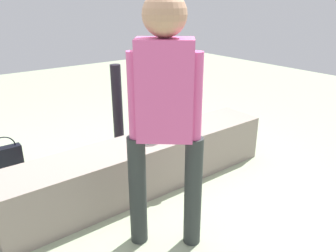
# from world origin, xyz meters

# --- Properties ---
(ground_plane) EXTENTS (12.00, 12.00, 0.00)m
(ground_plane) POSITION_xyz_m (0.00, 0.00, 0.00)
(ground_plane) COLOR #97A585
(concrete_ledge) EXTENTS (2.56, 0.46, 0.45)m
(concrete_ledge) POSITION_xyz_m (0.00, 0.00, 0.23)
(concrete_ledge) COLOR gray
(concrete_ledge) RESTS_ON ground_plane
(child_seated) EXTENTS (0.28, 0.34, 0.48)m
(child_seated) POSITION_xyz_m (0.29, -0.01, 0.66)
(child_seated) COLOR #1A1F47
(child_seated) RESTS_ON concrete_ledge
(adult_standing) EXTENTS (0.41, 0.38, 1.67)m
(adult_standing) POSITION_xyz_m (-0.31, -0.70, 1.01)
(adult_standing) COLOR #292E2E
(adult_standing) RESTS_ON ground_plane
(cake_plate) EXTENTS (0.22, 0.22, 0.07)m
(cake_plate) POSITION_xyz_m (-0.04, 0.04, 0.47)
(cake_plate) COLOR white
(cake_plate) RESTS_ON concrete_ledge
(gift_bag) EXTENTS (0.25, 0.12, 0.35)m
(gift_bag) POSITION_xyz_m (0.62, 0.39, 0.15)
(gift_bag) COLOR #B259BF
(gift_bag) RESTS_ON ground_plane
(railing_post) EXTENTS (0.36, 0.36, 0.99)m
(railing_post) POSITION_xyz_m (0.16, 0.78, 0.36)
(railing_post) COLOR black
(railing_post) RESTS_ON ground_plane
(water_bottle_near_gift) EXTENTS (0.07, 0.07, 0.23)m
(water_bottle_near_gift) POSITION_xyz_m (-0.03, 0.51, 0.10)
(water_bottle_near_gift) COLOR silver
(water_bottle_near_gift) RESTS_ON ground_plane
(party_cup_red) EXTENTS (0.08, 0.08, 0.12)m
(party_cup_red) POSITION_xyz_m (-0.77, 0.71, 0.06)
(party_cup_red) COLOR red
(party_cup_red) RESTS_ON ground_plane
(handbag_black_leather) EXTENTS (0.31, 0.10, 0.37)m
(handbag_black_leather) POSITION_xyz_m (-0.95, 1.09, 0.14)
(handbag_black_leather) COLOR black
(handbag_black_leather) RESTS_ON ground_plane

